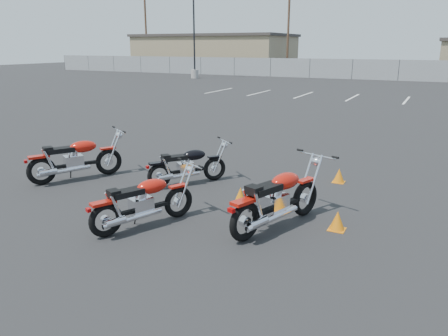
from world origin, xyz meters
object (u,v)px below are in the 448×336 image
at_px(motorcycle_front_red, 75,159).
at_px(motorcycle_third_red, 143,202).
at_px(motorcycle_second_black, 187,166).
at_px(motorcycle_rear_red, 278,199).

relative_size(motorcycle_front_red, motorcycle_third_red, 1.07).
height_order(motorcycle_front_red, motorcycle_second_black, motorcycle_front_red).
bearing_deg(motorcycle_third_red, motorcycle_rear_red, 25.93).
bearing_deg(motorcycle_rear_red, motorcycle_second_black, 152.12).
distance_m(motorcycle_front_red, motorcycle_third_red, 3.41).
bearing_deg(motorcycle_third_red, motorcycle_front_red, 153.70).
bearing_deg(motorcycle_front_red, motorcycle_third_red, -26.30).
xyz_separation_m(motorcycle_second_black, motorcycle_rear_red, (2.63, -1.39, 0.09)).
bearing_deg(motorcycle_rear_red, motorcycle_third_red, -154.07).
relative_size(motorcycle_front_red, motorcycle_rear_red, 0.93).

